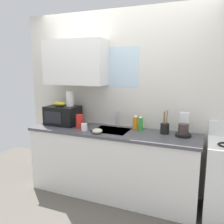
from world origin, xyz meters
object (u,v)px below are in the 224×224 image
object	(u,v)px
microwave	(63,115)
paper_towel_roll	(70,99)
dish_soap_bottle_green	(141,123)
dish_soap_bottle_orange	(136,122)
banana_bunch	(60,104)
coffee_maker	(184,127)
cereal_canister	(80,121)
utensil_crock	(165,128)
mug_white	(84,127)
small_bowl	(97,131)

from	to	relation	value
microwave	paper_towel_roll	size ratio (longest dim) A/B	2.09
paper_towel_roll	dish_soap_bottle_green	distance (m)	1.08
dish_soap_bottle_orange	banana_bunch	bearing A→B (deg)	-172.30
dish_soap_bottle_green	banana_bunch	bearing A→B (deg)	-175.42
coffee_maker	cereal_canister	world-z (taller)	coffee_maker
paper_towel_roll	cereal_canister	world-z (taller)	paper_towel_roll
dish_soap_bottle_green	utensil_crock	distance (m)	0.32
paper_towel_roll	coffee_maker	distance (m)	1.62
banana_bunch	paper_towel_roll	size ratio (longest dim) A/B	0.91
utensil_crock	coffee_maker	bearing A→B (deg)	-2.85
mug_white	coffee_maker	bearing A→B (deg)	11.37
cereal_canister	small_bowl	world-z (taller)	cereal_canister
coffee_maker	cereal_canister	distance (m)	1.37
mug_white	utensil_crock	world-z (taller)	utensil_crock
banana_bunch	dish_soap_bottle_green	xyz separation A→B (m)	(1.20, 0.10, -0.21)
mug_white	utensil_crock	size ratio (longest dim) A/B	0.32
dish_soap_bottle_orange	paper_towel_roll	bearing A→B (deg)	-174.04
microwave	mug_white	size ratio (longest dim) A/B	4.84
banana_bunch	cereal_canister	distance (m)	0.45
microwave	cereal_canister	bearing A→B (deg)	-16.13
dish_soap_bottle_orange	small_bowl	xyz separation A→B (m)	(-0.38, -0.40, -0.06)
microwave	utensil_crock	size ratio (longest dim) A/B	1.55
mug_white	banana_bunch	bearing A→B (deg)	159.59
banana_bunch	paper_towel_roll	world-z (taller)	paper_towel_roll
cereal_canister	small_bowl	bearing A→B (deg)	-23.78
mug_white	dish_soap_bottle_orange	bearing A→B (deg)	29.56
banana_bunch	dish_soap_bottle_green	world-z (taller)	banana_bunch
microwave	coffee_maker	size ratio (longest dim) A/B	1.64
dish_soap_bottle_green	utensil_crock	xyz separation A→B (m)	(0.32, -0.03, -0.03)
cereal_canister	dish_soap_bottle_green	bearing A→B (deg)	13.65
utensil_crock	small_bowl	distance (m)	0.85
cereal_canister	dish_soap_bottle_orange	bearing A→B (deg)	19.15
mug_white	utensil_crock	xyz separation A→B (m)	(1.01, 0.26, 0.02)
mug_white	cereal_canister	bearing A→B (deg)	143.24
dish_soap_bottle_green	small_bowl	bearing A→B (deg)	-143.42
paper_towel_roll	small_bowl	size ratio (longest dim) A/B	1.69
banana_bunch	cereal_canister	world-z (taller)	banana_bunch
coffee_maker	banana_bunch	bearing A→B (deg)	-178.09
cereal_canister	mug_white	distance (m)	0.16
cereal_canister	utensil_crock	bearing A→B (deg)	8.58
coffee_maker	dish_soap_bottle_orange	distance (m)	0.64
dish_soap_bottle_orange	utensil_crock	size ratio (longest dim) A/B	0.69
dish_soap_bottle_orange	mug_white	size ratio (longest dim) A/B	2.14
banana_bunch	utensil_crock	world-z (taller)	banana_bunch
dish_soap_bottle_orange	cereal_canister	xyz separation A→B (m)	(-0.72, -0.25, -0.00)
microwave	dish_soap_bottle_orange	xyz separation A→B (m)	(1.06, 0.15, -0.04)
coffee_maker	dish_soap_bottle_orange	xyz separation A→B (m)	(-0.64, 0.09, -0.01)
banana_bunch	utensil_crock	bearing A→B (deg)	2.64
mug_white	paper_towel_roll	bearing A→B (deg)	146.35
dish_soap_bottle_green	utensil_crock	size ratio (longest dim) A/B	0.70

